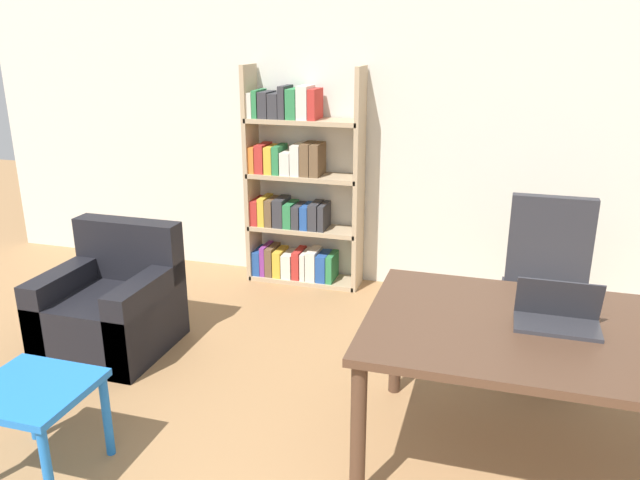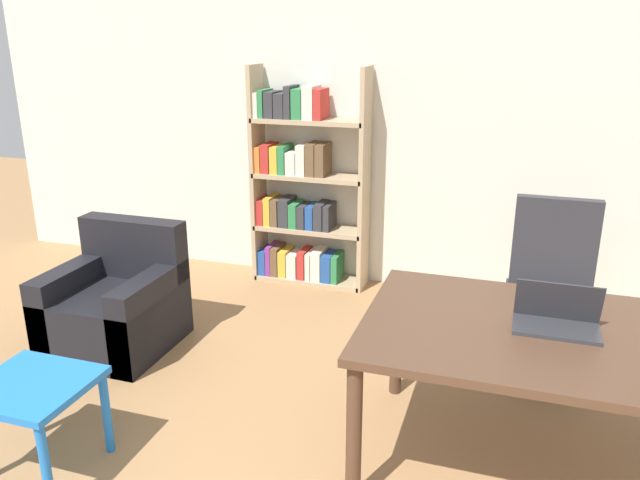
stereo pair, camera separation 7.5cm
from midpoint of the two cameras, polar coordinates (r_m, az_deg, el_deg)
name	(u,v)px [view 1 (the left image)]	position (r m, az deg, el deg)	size (l,w,h in m)	color
wall_back	(434,124)	(4.98, 9.93, 10.43)	(8.00, 0.06, 2.70)	silver
desk	(540,344)	(3.06, 18.82, -8.97)	(1.60, 1.08, 0.75)	#4C3323
laptop	(557,316)	(3.04, 20.21, -6.55)	(0.37, 0.21, 0.22)	#2D2D33
office_chair	(546,294)	(4.18, 19.45, -4.69)	(0.59, 0.59, 1.05)	black
side_table_blue	(33,402)	(3.29, -25.38, -13.21)	(0.52, 0.50, 0.47)	blue
armchair	(112,309)	(4.40, -18.95, -5.98)	(0.75, 0.75, 0.82)	black
bookshelf	(295,191)	(5.14, -2.69, 4.49)	(0.95, 0.28, 1.78)	tan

